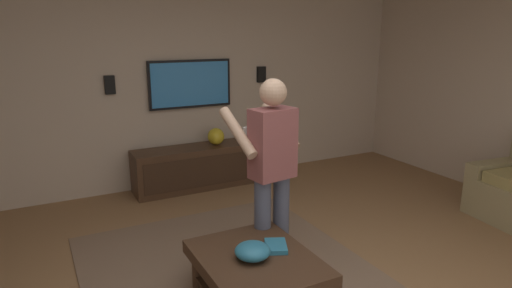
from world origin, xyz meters
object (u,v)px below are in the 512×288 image
Objects in this scene: person_standing at (271,164)px; vase_round at (216,136)px; tv at (190,84)px; remote_white at (259,251)px; coffee_table at (256,269)px; wall_speaker_left at (261,74)px; bowl at (253,251)px; media_console at (199,167)px; book at (276,246)px; wall_speaker_right at (110,85)px.

vase_round is (2.17, -0.39, -0.27)m from person_standing.
tv is at bearing 43.95° from vase_round.
coffee_table is at bearing 54.49° from remote_white.
tv is 1.05m from wall_speaker_left.
coffee_table is 0.17m from bowl.
media_console is 7.73× the size of wall_speaker_left.
book is 1.00× the size of vase_round.
coffee_table is 4.55× the size of book.
remote_white is at bearing -9.61° from tv.
wall_speaker_left is at bearing -28.65° from coffee_table.
coffee_table is 2.69m from media_console.
bowl is 3.45m from wall_speaker_left.
bowl reaches higher than remote_white.
bowl is 1.19× the size of book.
vase_round is (2.63, -0.77, 0.36)m from coffee_table.
bowl is at bearing 163.02° from vase_round.
vase_round is 1.46m from wall_speaker_right.
bowl is 0.12m from remote_white.
person_standing is 0.69m from book.
vase_round is at bearing -16.31° from coffee_table.
media_console is 1.55× the size of tv.
bowl reaches higher than coffee_table.
media_console is at bearing 16.82° from book.
coffee_table is at bearing -170.72° from wall_speaker_right.
remote_white is 0.68× the size of wall_speaker_right.
coffee_table is 4.55× the size of wall_speaker_right.
wall_speaker_right reaches higher than remote_white.
book is 3.32m from wall_speaker_left.
book is (-2.83, 0.34, -0.91)m from tv.
wall_speaker_right is (0.25, 1.00, 1.10)m from media_console.
vase_round is (2.59, -0.58, 0.24)m from book.
coffee_table is at bearing 151.35° from wall_speaker_left.
person_standing reaches higher than vase_round.
person_standing is 7.45× the size of wall_speaker_right.
wall_speaker_left is (0.25, -1.05, 1.13)m from media_console.
vase_round is at bearing -94.85° from remote_white.
book is at bearing 147.38° from person_standing.
person_standing is at bearing 169.72° from vase_round.
wall_speaker_left is at bearing -90.00° from wall_speaker_right.
book is at bearing 167.36° from vase_round.
wall_speaker_left is at bearing 90.72° from tv.
media_console is at bearing -12.09° from bowl.
media_console is 2.28m from person_standing.
media_console is 1.51m from wall_speaker_right.
book is (0.05, -0.23, -0.04)m from bowl.
person_standing is 10.93× the size of remote_white.
wall_speaker_right is (0.00, 2.05, -0.03)m from wall_speaker_left.
wall_speaker_right reaches higher than media_console.
book is at bearing -166.93° from wall_speaker_right.
wall_speaker_left is (0.01, -1.05, 0.07)m from tv.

